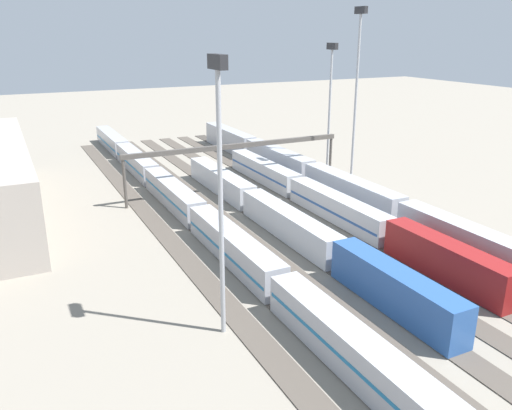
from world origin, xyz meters
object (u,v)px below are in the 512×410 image
at_px(light_mast_2, 357,78).
at_px(train_on_track_4, 283,220).
at_px(train_on_track_2, 329,203).
at_px(train_on_track_6, 194,212).
at_px(light_mast_0, 330,93).
at_px(train_on_track_1, 351,194).
at_px(light_mast_1, 220,164).
at_px(signal_gantry, 237,150).

bearing_deg(light_mast_2, train_on_track_4, 124.54).
xyz_separation_m(train_on_track_4, train_on_track_2, (3.42, -10.00, -0.01)).
bearing_deg(train_on_track_6, light_mast_0, -66.04).
relative_size(train_on_track_4, train_on_track_2, 1.00).
relative_size(train_on_track_6, light_mast_2, 4.46).
bearing_deg(train_on_track_1, train_on_track_6, 80.91).
height_order(train_on_track_6, light_mast_1, light_mast_1).
bearing_deg(train_on_track_1, light_mast_0, -23.09).
relative_size(train_on_track_1, light_mast_2, 3.85).
bearing_deg(train_on_track_2, light_mast_2, -46.55).
distance_m(train_on_track_4, light_mast_1, 29.58).
xyz_separation_m(train_on_track_4, light_mast_1, (-19.39, 17.21, 14.25)).
height_order(light_mast_2, signal_gantry, light_mast_2).
distance_m(train_on_track_4, light_mast_0, 35.74).
bearing_deg(train_on_track_4, light_mast_2, -55.46).
distance_m(train_on_track_4, light_mast_2, 33.25).
height_order(train_on_track_2, light_mast_1, light_mast_1).
bearing_deg(train_on_track_4, train_on_track_1, -72.10).
bearing_deg(light_mast_0, train_on_track_4, 135.66).
distance_m(light_mast_2, signal_gantry, 24.49).
height_order(light_mast_1, signal_gantry, light_mast_1).
height_order(light_mast_0, signal_gantry, light_mast_0).
distance_m(train_on_track_6, train_on_track_1, 25.32).
bearing_deg(signal_gantry, light_mast_2, -103.92).
relative_size(train_on_track_4, train_on_track_1, 0.55).
height_order(train_on_track_4, signal_gantry, signal_gantry).
height_order(train_on_track_6, train_on_track_4, same).
xyz_separation_m(train_on_track_1, light_mast_2, (11.23, -8.36, 16.85)).
relative_size(train_on_track_2, train_on_track_1, 0.55).
bearing_deg(light_mast_1, train_on_track_6, -14.32).
bearing_deg(train_on_track_6, light_mast_1, 165.68).
relative_size(train_on_track_2, light_mast_2, 2.13).
xyz_separation_m(train_on_track_4, light_mast_2, (16.08, -23.36, 17.36)).
distance_m(light_mast_0, light_mast_1, 58.74).
distance_m(train_on_track_6, signal_gantry, 18.50).
distance_m(light_mast_1, signal_gantry, 45.98).
bearing_deg(signal_gantry, train_on_track_1, -142.69).
height_order(train_on_track_6, train_on_track_1, train_on_track_1).
xyz_separation_m(train_on_track_1, light_mast_0, (18.64, -7.95, 13.62)).
height_order(train_on_track_4, train_on_track_2, same).
xyz_separation_m(train_on_track_6, signal_gantry, (12.40, -12.50, 5.68)).
distance_m(light_mast_1, light_mast_2, 53.97).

